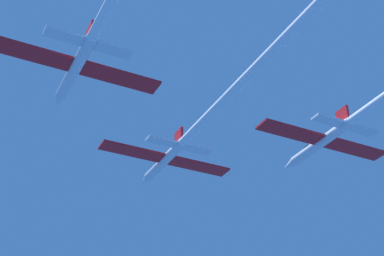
{
  "coord_description": "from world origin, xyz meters",
  "views": [
    {
      "loc": [
        -26.84,
        -64.23,
        -35.76
      ],
      "look_at": [
        -0.12,
        -10.31,
        -0.05
      ],
      "focal_mm": 53.91,
      "sensor_mm": 36.0,
      "label": 1
    }
  ],
  "objects": [
    {
      "name": "jet_lead",
      "position": [
        0.46,
        -20.11,
        0.05
      ],
      "size": [
        18.34,
        64.42,
        3.04
      ],
      "color": "white"
    }
  ]
}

